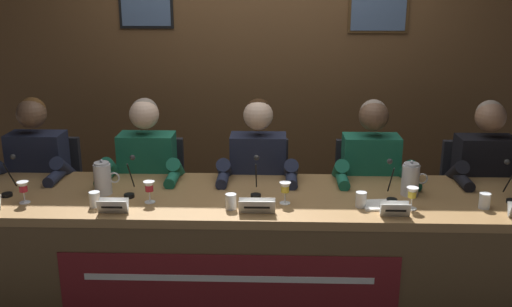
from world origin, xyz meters
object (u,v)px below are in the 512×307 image
Objects in this scene: panelist_left at (146,179)px; microphone_far_right at (510,188)px; water_cup_far_right at (485,202)px; water_pitcher_right_side at (411,179)px; conference_table at (255,240)px; nameplate_left at (113,206)px; nameplate_right at (395,209)px; juice_glass_far_left at (23,188)px; water_cup_left at (95,200)px; juice_glass_left at (149,188)px; nameplate_center at (257,206)px; document_stack_right at (381,205)px; juice_glass_right at (412,194)px; microphone_right at (391,187)px; water_cup_center at (231,202)px; water_pitcher_left_side at (103,178)px; microphone_center at (256,183)px; panelist_far_left at (35,177)px; chair_right at (364,209)px; water_cup_right at (361,200)px; microphone_left at (130,183)px; microphone_far_left at (9,182)px; chair_center at (259,208)px; panelist_far_right at (487,182)px; chair_far_right at (472,211)px; panelist_right at (372,181)px; chair_far_left at (51,206)px; juice_glass_center at (285,189)px; chair_left at (154,207)px; panelist_center at (258,180)px.

microphone_far_right is (2.16, -0.41, 0.11)m from panelist_left.
water_pitcher_right_side is (-0.36, 0.19, 0.06)m from water_cup_far_right.
conference_table is 24.52× the size of nameplate_left.
water_pitcher_right_side reaches higher than water_cup_far_right.
microphone_far_right reaches higher than conference_table.
nameplate_right is (1.49, 0.00, -0.00)m from nameplate_left.
juice_glass_far_left reaches higher than water_cup_left.
panelist_left is 9.94× the size of juice_glass_left.
nameplate_center is 0.87× the size of document_stack_right.
juice_glass_right is 0.57× the size of microphone_right.
water_cup_center is at bearing -178.25° from juice_glass_right.
microphone_center is at bearing 0.54° from water_pitcher_left_side.
panelist_far_left reaches higher than document_stack_right.
water_pitcher_right_side is (1.64, 0.33, 0.05)m from nameplate_left.
microphone_right is at bearing -86.74° from chair_right.
juice_glass_far_left is at bearing 176.30° from nameplate_right.
water_cup_right is (-0.15, -0.74, 0.35)m from chair_right.
water_cup_left is 0.39× the size of microphone_left.
microphone_center reaches higher than conference_table.
water_cup_center is at bearing -2.61° from juice_glass_far_left.
water_cup_far_right is at bearing -2.87° from microphone_far_left.
juice_glass_right is (0.85, -0.76, 0.40)m from chair_center.
panelist_far_left reaches higher than juice_glass_right.
panelist_far_right is at bearing 0.00° from panelist_left.
juice_glass_left is 2.03m from microphone_far_right.
water_cup_center is 0.91m from microphone_right.
panelist_left is at bearing 90.61° from microphone_left.
panelist_right is at bearing -164.71° from chair_far_right.
water_cup_center is at bearing -18.34° from microphone_left.
chair_far_left reaches higher than juice_glass_center.
microphone_far_left reaches higher than nameplate_right.
microphone_center is 0.96× the size of document_stack_right.
juice_glass_far_left is 0.79m from panelist_left.
panelist_right is (0.86, 0.59, -0.08)m from water_cup_center.
nameplate_center is at bearing -89.05° from chair_center.
microphone_far_left reaches higher than water_pitcher_left_side.
chair_far_right is at bearing 21.51° from microphone_center.
juice_glass_far_left is at bearing -179.94° from water_cup_far_right.
juice_glass_left is 1.00× the size of juice_glass_center.
microphone_far_left reaches higher than water_cup_center.
water_pitcher_left_side is (-1.47, 0.16, 0.06)m from water_cup_right.
water_pitcher_right_side is (1.62, -0.34, 0.13)m from panelist_left.
nameplate_right is 0.53m from water_cup_far_right.
water_cup_center is 0.07× the size of panelist_far_right.
juice_glass_far_left is 0.77× the size of nameplate_left.
chair_left reaches higher than nameplate_right.
microphone_far_right is (2.86, -0.01, 0.00)m from microphone_far_left.
microphone_left reaches higher than chair_right.
juice_glass_right is at bearing -77.97° from panelist_right.
panelist_center is 0.98m from water_pitcher_left_side.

